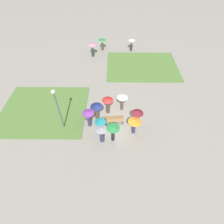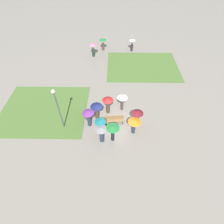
# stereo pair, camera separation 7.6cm
# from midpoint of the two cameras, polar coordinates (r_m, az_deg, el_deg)

# --- Properties ---
(ground_plane) EXTENTS (90.00, 90.00, 0.00)m
(ground_plane) POSITION_cam_midpoint_polar(r_m,az_deg,el_deg) (17.11, 0.67, -3.25)
(ground_plane) COLOR gray
(lawn_patch_near) EXTENTS (8.72, 7.40, 0.06)m
(lawn_patch_near) POSITION_cam_midpoint_polar(r_m,az_deg,el_deg) (19.54, -21.36, 0.74)
(lawn_patch_near) COLOR #4C7033
(lawn_patch_near) RESTS_ON ground_plane
(lawn_patch_far) EXTENTS (9.56, 7.38, 0.06)m
(lawn_patch_far) POSITION_cam_midpoint_polar(r_m,az_deg,el_deg) (25.08, 9.70, 14.58)
(lawn_patch_far) COLOR #4C7033
(lawn_patch_far) RESTS_ON ground_plane
(park_bench) EXTENTS (1.89, 0.56, 0.90)m
(park_bench) POSITION_cam_midpoint_polar(r_m,az_deg,el_deg) (16.68, 0.54, -2.47)
(park_bench) COLOR brown
(park_bench) RESTS_ON ground_plane
(lamp_post) EXTENTS (0.32, 0.32, 4.51)m
(lamp_post) POSITION_cam_midpoint_polar(r_m,az_deg,el_deg) (15.28, -17.56, 2.12)
(lamp_post) COLOR #474C51
(lamp_post) RESTS_ON ground_plane
(trash_bin) EXTENTS (0.56, 0.56, 0.97)m
(trash_bin) POSITION_cam_midpoint_polar(r_m,az_deg,el_deg) (17.21, -8.27, -1.04)
(trash_bin) COLOR #4C4C51
(trash_bin) RESTS_ON ground_plane
(crowd_person_orange) EXTENTS (1.16, 1.16, 1.72)m
(crowd_person_orange) POSITION_cam_midpoint_polar(r_m,az_deg,el_deg) (15.39, 7.23, -3.58)
(crowd_person_orange) COLOR #282D47
(crowd_person_orange) RESTS_ON ground_plane
(crowd_person_green) EXTENTS (1.14, 1.14, 1.86)m
(crowd_person_green) POSITION_cam_midpoint_polar(r_m,az_deg,el_deg) (14.72, 0.17, -5.82)
(crowd_person_green) COLOR black
(crowd_person_green) RESTS_ON ground_plane
(crowd_person_white) EXTENTS (1.06, 1.06, 1.86)m
(crowd_person_white) POSITION_cam_midpoint_polar(r_m,az_deg,el_deg) (17.32, 3.26, 4.23)
(crowd_person_white) COLOR #47382D
(crowd_person_white) RESTS_ON ground_plane
(crowd_person_maroon) EXTENTS (1.06, 1.06, 1.90)m
(crowd_person_maroon) POSITION_cam_midpoint_polar(r_m,az_deg,el_deg) (16.05, 8.09, -1.11)
(crowd_person_maroon) COLOR #1E3328
(crowd_person_maroon) RESTS_ON ground_plane
(crowd_person_red) EXTENTS (1.08, 1.08, 1.93)m
(crowd_person_red) POSITION_cam_midpoint_polar(r_m,az_deg,el_deg) (17.03, -1.54, 3.15)
(crowd_person_red) COLOR #47382D
(crowd_person_red) RESTS_ON ground_plane
(crowd_person_grey) EXTENTS (1.04, 1.04, 1.83)m
(crowd_person_grey) POSITION_cam_midpoint_polar(r_m,az_deg,el_deg) (14.85, -3.53, -6.68)
(crowd_person_grey) COLOR #282D47
(crowd_person_grey) RESTS_ON ground_plane
(crowd_person_navy) EXTENTS (1.16, 1.16, 1.80)m
(crowd_person_navy) POSITION_cam_midpoint_polar(r_m,az_deg,el_deg) (16.59, -5.18, 1.07)
(crowd_person_navy) COLOR #47382D
(crowd_person_navy) RESTS_ON ground_plane
(crowd_person_purple) EXTENTS (1.08, 1.08, 1.90)m
(crowd_person_purple) POSITION_cam_midpoint_polar(r_m,az_deg,el_deg) (15.98, -7.79, -1.21)
(crowd_person_purple) COLOR #282D47
(crowd_person_purple) RESTS_ON ground_plane
(crowd_person_teal) EXTENTS (0.99, 0.99, 1.85)m
(crowd_person_teal) POSITION_cam_midpoint_polar(r_m,az_deg,el_deg) (15.24, -3.87, -4.14)
(crowd_person_teal) COLOR #47382D
(crowd_person_teal) RESTS_ON ground_plane
(lone_walker_far_path) EXTENTS (1.11, 1.11, 1.94)m
(lone_walker_far_path) POSITION_cam_midpoint_polar(r_m,az_deg,el_deg) (26.64, -6.53, 20.16)
(lone_walker_far_path) COLOR #1E3328
(lone_walker_far_path) RESTS_ON ground_plane
(lone_walker_mid_plaza) EXTENTS (0.92, 0.92, 1.83)m
(lone_walker_mid_plaza) POSITION_cam_midpoint_polar(r_m,az_deg,el_deg) (28.21, 6.30, 21.50)
(lone_walker_mid_plaza) COLOR #2D2333
(lone_walker_mid_plaza) RESTS_ON ground_plane
(lone_walker_near_lawn) EXTENTS (1.08, 1.08, 1.75)m
(lone_walker_near_lawn) POSITION_cam_midpoint_polar(r_m,az_deg,el_deg) (28.33, -3.28, 21.75)
(lone_walker_near_lawn) COLOR #47382D
(lone_walker_near_lawn) RESTS_ON ground_plane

